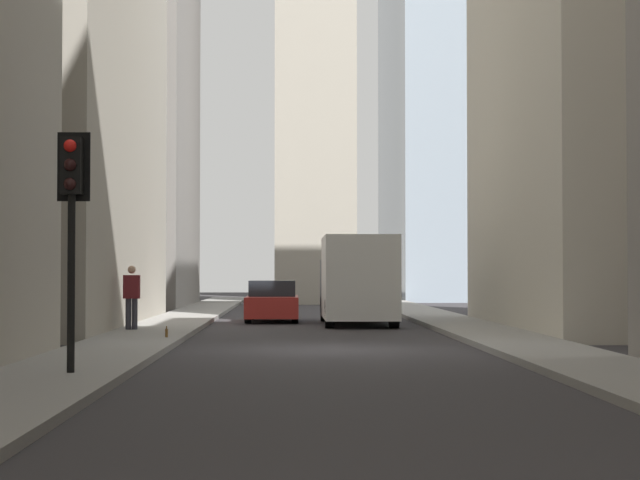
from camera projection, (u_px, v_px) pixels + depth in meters
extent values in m
plane|color=#302D30|center=(326.00, 350.00, 24.41)|extent=(135.00, 135.00, 0.00)
cube|color=gray|center=(121.00, 347.00, 24.28)|extent=(90.00, 2.20, 0.14)
cube|color=gray|center=(529.00, 346.00, 24.53)|extent=(90.00, 2.20, 0.14)
cube|color=gray|center=(85.00, 91.00, 53.05)|extent=(12.52, 10.00, 20.79)
cube|color=#A8A091|center=(315.00, 95.00, 60.00)|extent=(4.30, 4.30, 22.59)
cube|color=silver|center=(359.00, 277.00, 35.17)|extent=(4.60, 2.25, 2.60)
cube|color=#38383D|center=(353.00, 287.00, 38.36)|extent=(1.90, 2.25, 1.90)
cube|color=black|center=(353.00, 270.00, 38.38)|extent=(1.92, 2.09, 0.64)
cylinder|color=black|center=(381.00, 309.00, 38.36)|extent=(0.88, 0.28, 0.88)
cylinder|color=black|center=(325.00, 309.00, 38.31)|extent=(0.88, 0.28, 0.88)
cylinder|color=black|center=(394.00, 314.00, 33.77)|extent=(0.88, 0.28, 0.88)
cylinder|color=black|center=(330.00, 314.00, 33.71)|extent=(0.88, 0.28, 0.88)
cube|color=maroon|center=(272.00, 306.00, 38.11)|extent=(4.30, 1.78, 0.70)
cube|color=black|center=(272.00, 288.00, 38.33)|extent=(2.10, 1.58, 0.54)
cylinder|color=black|center=(295.00, 314.00, 36.77)|extent=(0.64, 0.22, 0.64)
cylinder|color=black|center=(248.00, 314.00, 36.73)|extent=(0.64, 0.22, 0.64)
cylinder|color=black|center=(295.00, 311.00, 39.47)|extent=(0.64, 0.22, 0.64)
cylinder|color=black|center=(251.00, 311.00, 39.43)|extent=(0.64, 0.22, 0.64)
cylinder|color=black|center=(71.00, 283.00, 17.40)|extent=(0.12, 0.12, 2.80)
cube|color=black|center=(72.00, 166.00, 17.46)|extent=(0.28, 0.32, 0.90)
cube|color=black|center=(74.00, 167.00, 17.61)|extent=(0.03, 0.52, 1.10)
sphere|color=red|center=(70.00, 146.00, 17.31)|extent=(0.20, 0.20, 0.20)
sphere|color=black|center=(70.00, 165.00, 17.30)|extent=(0.20, 0.20, 0.20)
sphere|color=black|center=(70.00, 184.00, 17.29)|extent=(0.20, 0.20, 0.20)
cylinder|color=#33333D|center=(135.00, 314.00, 30.32)|extent=(0.16, 0.16, 0.85)
cylinder|color=#33333D|center=(128.00, 314.00, 30.32)|extent=(0.16, 0.16, 0.85)
cube|color=maroon|center=(132.00, 287.00, 30.34)|extent=(0.26, 0.44, 0.64)
sphere|color=tan|center=(132.00, 270.00, 30.36)|extent=(0.22, 0.22, 0.22)
cylinder|color=brown|center=(167.00, 333.00, 26.73)|extent=(0.07, 0.07, 0.20)
cylinder|color=brown|center=(167.00, 327.00, 26.73)|extent=(0.03, 0.03, 0.07)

